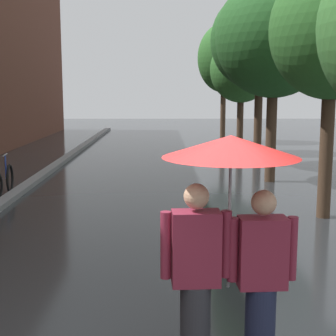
# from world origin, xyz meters

# --- Properties ---
(kerb_strip) EXTENTS (0.30, 36.00, 0.12)m
(kerb_strip) POSITION_xyz_m (-3.20, 10.00, 0.06)
(kerb_strip) COLOR slate
(kerb_strip) RESTS_ON ground
(street_tree_1) EXTENTS (2.31, 2.31, 4.84)m
(street_tree_1) POSITION_xyz_m (3.37, 5.95, 3.53)
(street_tree_1) COLOR #473323
(street_tree_1) RESTS_ON ground
(street_tree_2) EXTENTS (3.07, 3.07, 5.38)m
(street_tree_2) POSITION_xyz_m (3.15, 9.79, 3.80)
(street_tree_2) COLOR #473323
(street_tree_2) RESTS_ON ground
(street_tree_3) EXTENTS (3.13, 3.13, 5.59)m
(street_tree_3) POSITION_xyz_m (3.33, 12.54, 3.99)
(street_tree_3) COLOR #473323
(street_tree_3) RESTS_ON ground
(street_tree_4) EXTENTS (2.41, 2.41, 4.52)m
(street_tree_4) POSITION_xyz_m (3.28, 15.94, 3.23)
(street_tree_4) COLOR #473323
(street_tree_4) RESTS_ON ground
(street_tree_5) EXTENTS (2.45, 2.45, 5.54)m
(street_tree_5) POSITION_xyz_m (3.12, 20.07, 3.92)
(street_tree_5) COLOR #473323
(street_tree_5) RESTS_ON ground
(couple_under_umbrella) EXTENTS (1.15, 1.12, 2.09)m
(couple_under_umbrella) POSITION_xyz_m (0.79, 0.59, 1.39)
(couple_under_umbrella) COLOR #2D2D33
(couple_under_umbrella) RESTS_ON ground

